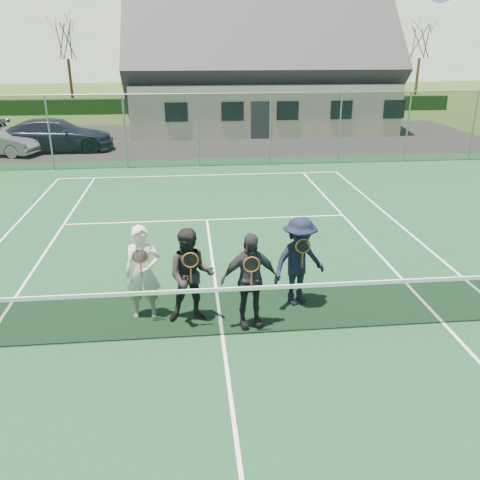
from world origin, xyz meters
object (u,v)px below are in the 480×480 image
(player_b, at_px, (191,276))
(player_d, at_px, (299,261))
(clubhouse, at_px, (260,60))
(player_a, at_px, (143,272))
(tennis_net, at_px, (222,310))
(car_c, at_px, (57,135))
(player_c, at_px, (249,280))

(player_b, relative_size, player_d, 1.00)
(clubhouse, xyz_separation_m, player_a, (-5.40, -23.11, -3.07))
(player_b, bearing_deg, player_d, 12.01)
(tennis_net, bearing_deg, car_c, 110.92)
(player_a, relative_size, player_c, 1.00)
(car_c, height_order, player_a, player_a)
(clubhouse, xyz_separation_m, player_d, (-2.42, -22.92, -3.07))
(player_d, bearing_deg, clubhouse, 83.98)
(clubhouse, xyz_separation_m, player_b, (-4.52, -23.36, -3.07))
(clubhouse, xyz_separation_m, player_c, (-3.48, -23.66, -3.07))
(player_b, xyz_separation_m, player_d, (2.10, 0.45, -0.00))
(car_c, distance_m, player_d, 18.55)
(player_a, relative_size, player_b, 1.00)
(player_a, bearing_deg, player_b, -16.00)
(car_c, height_order, tennis_net, car_c)
(clubhouse, bearing_deg, player_a, -103.16)
(clubhouse, distance_m, player_b, 23.99)
(car_c, relative_size, player_d, 2.94)
(car_c, xyz_separation_m, player_c, (7.27, -17.32, 0.15))
(car_c, height_order, player_b, player_b)
(player_d, bearing_deg, player_b, -167.99)
(clubhouse, bearing_deg, player_d, -96.02)
(player_a, height_order, player_c, same)
(car_c, distance_m, clubhouse, 12.89)
(clubhouse, bearing_deg, car_c, -149.45)
(tennis_net, bearing_deg, player_d, 34.30)
(player_a, distance_m, player_d, 2.99)
(tennis_net, bearing_deg, player_a, 147.64)
(clubhouse, relative_size, player_b, 8.67)
(player_b, distance_m, player_c, 1.08)
(player_c, bearing_deg, player_b, 163.93)
(car_c, relative_size, player_c, 2.94)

